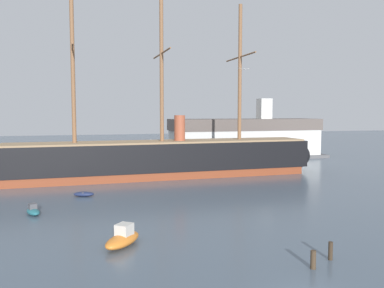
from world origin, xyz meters
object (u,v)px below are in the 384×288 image
at_px(motorboat_mid_left, 33,211).
at_px(seagull_in_flight, 244,69).
at_px(sailboat_distant_centre, 150,166).
at_px(tall_ship, 162,158).
at_px(motorboat_foreground_left, 123,238).
at_px(dinghy_alongside_bow, 84,194).
at_px(dockside_warehouse_right, 245,138).
at_px(mooring_piling_nearest, 330,251).
at_px(mooring_piling_left_pair, 313,260).
at_px(dinghy_far_right, 285,168).

height_order(motorboat_mid_left, seagull_in_flight, seagull_in_flight).
bearing_deg(sailboat_distant_centre, tall_ship, -90.30).
height_order(motorboat_foreground_left, dinghy_alongside_bow, motorboat_foreground_left).
height_order(sailboat_distant_centre, dockside_warehouse_right, dockside_warehouse_right).
relative_size(mooring_piling_nearest, seagull_in_flight, 1.15).
distance_m(mooring_piling_nearest, seagull_in_flight, 21.85).
xyz_separation_m(mooring_piling_nearest, mooring_piling_left_pair, (-2.44, -1.25, -0.03)).
relative_size(tall_ship, dockside_warehouse_right, 1.59).
bearing_deg(mooring_piling_left_pair, motorboat_foreground_left, 145.10).
height_order(motorboat_foreground_left, mooring_piling_nearest, motorboat_foreground_left).
relative_size(dinghy_alongside_bow, dockside_warehouse_right, 0.07).
height_order(mooring_piling_nearest, seagull_in_flight, seagull_in_flight).
bearing_deg(sailboat_distant_centre, dinghy_far_right, -18.79).
height_order(dinghy_far_right, dockside_warehouse_right, dockside_warehouse_right).
height_order(dinghy_alongside_bow, mooring_piling_nearest, mooring_piling_nearest).
distance_m(tall_ship, dockside_warehouse_right, 37.20).
height_order(sailboat_distant_centre, mooring_piling_left_pair, sailboat_distant_centre).
bearing_deg(mooring_piling_nearest, sailboat_distant_centre, 94.52).
height_order(dinghy_far_right, seagull_in_flight, seagull_in_flight).
bearing_deg(dinghy_alongside_bow, mooring_piling_left_pair, -62.87).
bearing_deg(sailboat_distant_centre, mooring_piling_left_pair, -87.95).
height_order(motorboat_foreground_left, mooring_piling_left_pair, motorboat_foreground_left).
height_order(tall_ship, sailboat_distant_centre, tall_ship).
bearing_deg(dinghy_far_right, seagull_in_flight, -126.05).
height_order(mooring_piling_left_pair, seagull_in_flight, seagull_in_flight).
relative_size(dinghy_far_right, mooring_piling_nearest, 1.54).
xyz_separation_m(sailboat_distant_centre, seagull_in_flight, (3.09, -42.88, 16.43)).
relative_size(mooring_piling_left_pair, seagull_in_flight, 1.11).
relative_size(motorboat_foreground_left, seagull_in_flight, 3.71).
height_order(mooring_piling_left_pair, dockside_warehouse_right, dockside_warehouse_right).
xyz_separation_m(motorboat_foreground_left, motorboat_mid_left, (-8.96, 14.08, -0.23)).
relative_size(sailboat_distant_centre, dockside_warehouse_right, 0.15).
bearing_deg(tall_ship, mooring_piling_left_pair, -87.30).
bearing_deg(dockside_warehouse_right, sailboat_distant_centre, -156.23).
bearing_deg(mooring_piling_left_pair, dockside_warehouse_right, 70.22).
bearing_deg(sailboat_distant_centre, dockside_warehouse_right, 23.77).
relative_size(motorboat_foreground_left, dinghy_alongside_bow, 1.54).
xyz_separation_m(dinghy_far_right, mooring_piling_nearest, (-22.94, -48.10, 0.49)).
bearing_deg(tall_ship, seagull_in_flight, -84.04).
xyz_separation_m(sailboat_distant_centre, mooring_piling_left_pair, (2.11, -58.71, 0.19)).
distance_m(sailboat_distant_centre, mooring_piling_left_pair, 58.75).
bearing_deg(tall_ship, dinghy_far_right, 6.86).
bearing_deg(seagull_in_flight, dinghy_alongside_bow, 136.76).
distance_m(motorboat_foreground_left, mooring_piling_left_pair, 16.50).
height_order(motorboat_foreground_left, dinghy_far_right, motorboat_foreground_left).
height_order(dinghy_alongside_bow, seagull_in_flight, seagull_in_flight).
relative_size(tall_ship, sailboat_distant_centre, 10.84).
relative_size(dinghy_far_right, seagull_in_flight, 1.77).
height_order(motorboat_mid_left, dinghy_alongside_bow, motorboat_mid_left).
relative_size(tall_ship, dinghy_far_right, 29.48).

